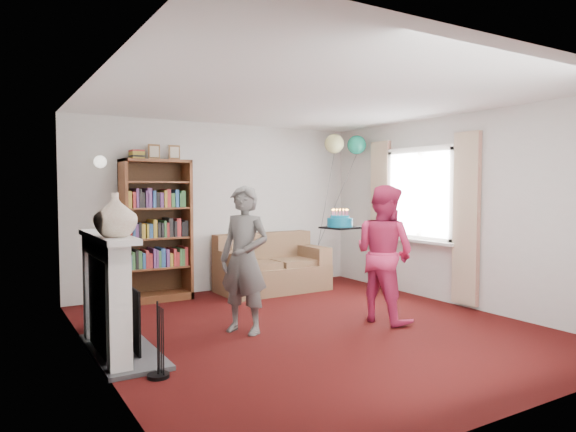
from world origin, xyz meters
TOP-DOWN VIEW (x-y plane):
  - ground at (0.00, 0.00)m, footprint 5.00×5.00m
  - wall_back at (0.00, 2.51)m, footprint 4.50×0.02m
  - wall_left at (-2.26, 0.00)m, footprint 0.02×5.00m
  - wall_right at (2.26, 0.00)m, footprint 0.02×5.00m
  - ceiling at (0.00, 0.00)m, footprint 4.50×5.00m
  - fireplace at (-2.09, 0.19)m, footprint 0.55×1.80m
  - window_bay at (2.21, 0.60)m, footprint 0.14×2.02m
  - wall_sconce at (-1.75, 2.36)m, footprint 0.16×0.23m
  - bookcase at (-1.06, 2.30)m, footprint 0.91×0.42m
  - sofa at (0.62, 2.07)m, footprint 1.61×0.85m
  - wicker_basket at (-1.90, 1.02)m, footprint 0.41×0.41m
  - person_striped at (-0.72, 0.23)m, footprint 0.62×0.68m
  - person_magenta at (0.87, -0.17)m, footprint 0.74×0.87m
  - birthday_cake at (0.40, 0.05)m, footprint 0.35×0.35m
  - balloons at (1.83, 1.82)m, footprint 0.91×0.30m
  - mantel_vase at (-2.12, -0.15)m, footprint 0.47×0.47m

SIDE VIEW (x-z plane):
  - ground at x=0.00m, z-range 0.00..0.00m
  - wicker_basket at x=-1.90m, z-range -0.02..0.35m
  - sofa at x=0.62m, z-range -0.10..0.75m
  - fireplace at x=-2.09m, z-range -0.05..1.07m
  - person_striped at x=-0.72m, z-range 0.00..1.56m
  - person_magenta at x=0.87m, z-range 0.00..1.57m
  - bookcase at x=-1.06m, z-range -0.12..2.01m
  - birthday_cake at x=0.40m, z-range 1.03..1.26m
  - window_bay at x=2.21m, z-range 0.10..2.30m
  - wall_back at x=0.00m, z-range 0.00..2.50m
  - wall_left at x=-2.26m, z-range 0.00..2.50m
  - wall_right at x=2.26m, z-range 0.00..2.50m
  - mantel_vase at x=-2.12m, z-range 1.12..1.50m
  - wall_sconce at x=-1.75m, z-range 1.80..1.96m
  - balloons at x=1.83m, z-range 1.36..3.08m
  - ceiling at x=0.00m, z-range 2.50..2.51m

